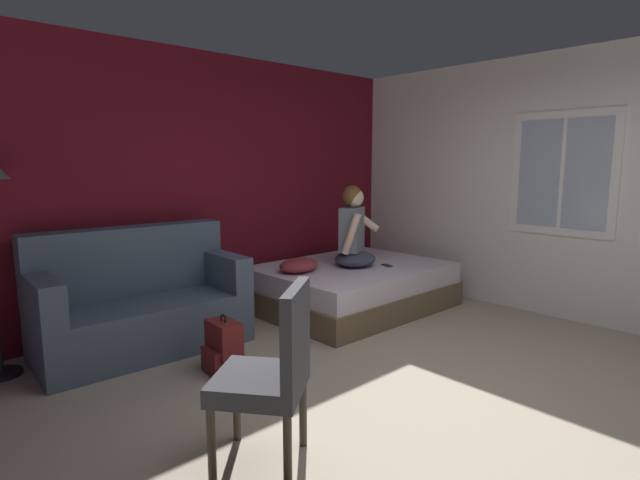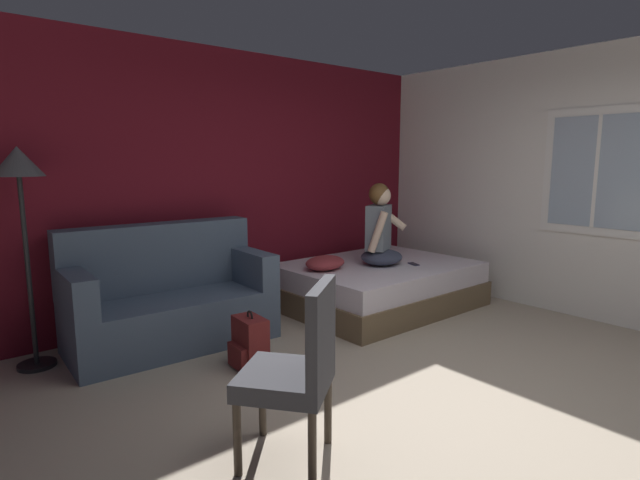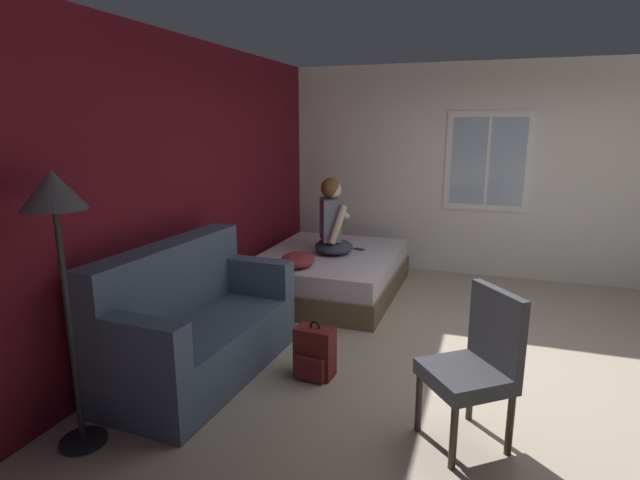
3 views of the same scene
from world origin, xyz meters
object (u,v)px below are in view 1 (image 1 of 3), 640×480
object	(u,v)px
side_chair	(272,369)
cell_phone	(387,265)
bed	(352,287)
couch	(140,304)
throw_pillow	(299,265)
backpack	(223,348)
person_seated	(354,234)

from	to	relation	value
side_chair	cell_phone	xyz separation A→B (m)	(2.67, 1.44, -0.05)
side_chair	cell_phone	bearing A→B (deg)	28.28
bed	couch	world-z (taller)	couch
side_chair	cell_phone	world-z (taller)	side_chair
bed	cell_phone	xyz separation A→B (m)	(0.25, -0.29, 0.25)
bed	throw_pillow	xyz separation A→B (m)	(-0.65, 0.14, 0.31)
bed	couch	distance (m)	2.27
throw_pillow	side_chair	bearing A→B (deg)	-133.58
backpack	person_seated	bearing A→B (deg)	13.84
couch	throw_pillow	world-z (taller)	couch
person_seated	backpack	size ratio (longest dim) A/B	1.91
person_seated	cell_phone	size ratio (longest dim) A/B	6.08
side_chair	backpack	size ratio (longest dim) A/B	2.14
person_seated	backpack	distance (m)	2.12
side_chair	throw_pillow	size ratio (longest dim) A/B	2.04
bed	backpack	size ratio (longest dim) A/B	4.41
couch	person_seated	xyz separation A→B (m)	(2.21, -0.43, 0.44)
side_chair	bed	bearing A→B (deg)	35.40
bed	person_seated	bearing A→B (deg)	-118.98
cell_phone	bed	bearing A→B (deg)	151.99
side_chair	couch	bearing A→B (deg)	84.71
bed	cell_phone	bearing A→B (deg)	-49.26
couch	cell_phone	size ratio (longest dim) A/B	12.04
person_seated	side_chair	bearing A→B (deg)	-144.93
couch	cell_phone	distance (m)	2.57
cell_phone	couch	bearing A→B (deg)	-174.20
throw_pillow	backpack	bearing A→B (deg)	-153.59
person_seated	throw_pillow	size ratio (longest dim) A/B	1.82
couch	side_chair	world-z (taller)	couch
backpack	throw_pillow	world-z (taller)	throw_pillow
bed	throw_pillow	distance (m)	0.73
person_seated	cell_phone	xyz separation A→B (m)	(0.27, -0.25, -0.35)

